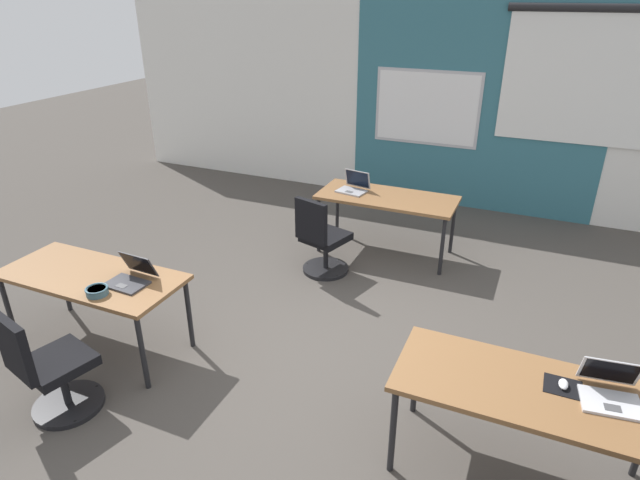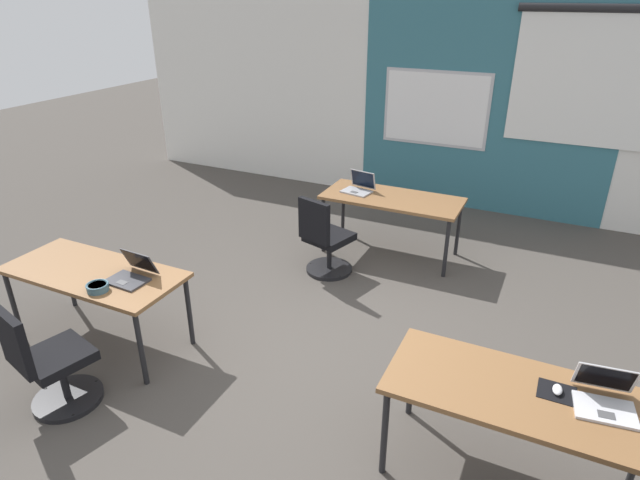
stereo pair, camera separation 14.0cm
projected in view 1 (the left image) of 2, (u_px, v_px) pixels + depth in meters
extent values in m
plane|color=#47423D|center=(309.00, 354.00, 4.66)|extent=(24.00, 24.00, 0.00)
cube|color=silver|center=(431.00, 106.00, 7.53)|extent=(10.00, 0.20, 2.80)
cube|color=#336B7A|center=(474.00, 111.00, 7.22)|extent=(3.40, 0.01, 2.80)
cube|color=#B7B7BC|center=(427.00, 108.00, 7.46)|extent=(1.48, 0.02, 1.04)
cube|color=white|center=(427.00, 108.00, 7.46)|extent=(1.40, 0.02, 0.96)
cube|color=white|center=(587.00, 81.00, 6.53)|extent=(2.00, 0.02, 1.56)
cylinder|color=black|center=(603.00, 8.00, 6.18)|extent=(2.10, 0.10, 0.10)
cube|color=brown|center=(91.00, 276.00, 4.49)|extent=(1.60, 0.70, 0.04)
cylinder|color=black|center=(9.00, 311.00, 4.67)|extent=(0.04, 0.04, 0.68)
cylinder|color=black|center=(143.00, 353.00, 4.13)|extent=(0.04, 0.04, 0.68)
cylinder|color=black|center=(63.00, 280.00, 5.16)|extent=(0.04, 0.04, 0.68)
cylinder|color=black|center=(189.00, 313.00, 4.63)|extent=(0.04, 0.04, 0.68)
cube|color=brown|center=(528.00, 389.00, 3.23)|extent=(1.60, 0.70, 0.04)
cylinder|color=black|center=(393.00, 431.00, 3.40)|extent=(0.04, 0.04, 0.68)
cylinder|color=black|center=(416.00, 374.00, 3.90)|extent=(0.04, 0.04, 0.68)
cube|color=brown|center=(387.00, 198.00, 6.18)|extent=(1.60, 0.70, 0.04)
cylinder|color=black|center=(319.00, 225.00, 6.35)|extent=(0.04, 0.04, 0.68)
cylinder|color=black|center=(442.00, 247.00, 5.82)|extent=(0.04, 0.04, 0.68)
cylinder|color=black|center=(337.00, 208.00, 6.85)|extent=(0.04, 0.04, 0.68)
cylinder|color=black|center=(453.00, 227.00, 6.31)|extent=(0.04, 0.04, 0.68)
cube|color=#333338|center=(126.00, 284.00, 4.32)|extent=(0.34, 0.25, 0.02)
cube|color=#4C4C4F|center=(121.00, 286.00, 4.28)|extent=(0.09, 0.06, 0.00)
cube|color=#333338|center=(139.00, 264.00, 4.40)|extent=(0.33, 0.11, 0.20)
cube|color=black|center=(138.00, 264.00, 4.40)|extent=(0.30, 0.10, 0.18)
cylinder|color=black|center=(69.00, 404.00, 4.07)|extent=(0.52, 0.52, 0.04)
cylinder|color=black|center=(64.00, 385.00, 3.99)|extent=(0.06, 0.06, 0.34)
cube|color=black|center=(58.00, 362.00, 3.90)|extent=(0.54, 0.54, 0.08)
cube|color=black|center=(14.00, 349.00, 3.61)|extent=(0.40, 0.16, 0.46)
sphere|color=black|center=(97.00, 388.00, 4.24)|extent=(0.04, 0.04, 0.04)
sphere|color=black|center=(76.00, 423.00, 3.90)|extent=(0.04, 0.04, 0.04)
sphere|color=black|center=(46.00, 397.00, 4.15)|extent=(0.04, 0.04, 0.04)
cube|color=#9E9EA3|center=(351.00, 191.00, 6.29)|extent=(0.36, 0.28, 0.02)
cube|color=#4C4C4F|center=(349.00, 192.00, 6.25)|extent=(0.10, 0.07, 0.00)
cube|color=#9E9EA3|center=(358.00, 179.00, 6.35)|extent=(0.34, 0.12, 0.22)
cube|color=black|center=(357.00, 179.00, 6.35)|extent=(0.30, 0.10, 0.19)
cylinder|color=black|center=(326.00, 269.00, 6.04)|extent=(0.52, 0.52, 0.04)
cylinder|color=black|center=(326.00, 254.00, 5.96)|extent=(0.06, 0.06, 0.34)
cube|color=black|center=(326.00, 237.00, 5.87)|extent=(0.54, 0.54, 0.08)
cube|color=black|center=(311.00, 221.00, 5.58)|extent=(0.40, 0.17, 0.46)
sphere|color=black|center=(338.00, 261.00, 6.20)|extent=(0.04, 0.04, 0.04)
sphere|color=black|center=(337.00, 277.00, 5.86)|extent=(0.04, 0.04, 0.04)
sphere|color=black|center=(307.00, 265.00, 6.12)|extent=(0.04, 0.04, 0.04)
cube|color=silver|center=(611.00, 403.00, 3.08)|extent=(0.36, 0.27, 0.02)
cube|color=#4C4C4F|center=(613.00, 408.00, 3.03)|extent=(0.10, 0.07, 0.00)
cube|color=silver|center=(610.00, 371.00, 3.17)|extent=(0.34, 0.13, 0.21)
cube|color=black|center=(610.00, 371.00, 3.16)|extent=(0.30, 0.11, 0.18)
cube|color=black|center=(563.00, 387.00, 3.22)|extent=(0.22, 0.19, 0.00)
ellipsoid|color=silver|center=(563.00, 384.00, 3.21)|extent=(0.06, 0.10, 0.03)
cylinder|color=#3D6070|center=(97.00, 291.00, 4.18)|extent=(0.17, 0.17, 0.05)
torus|color=#3D6070|center=(96.00, 288.00, 4.17)|extent=(0.18, 0.18, 0.02)
cylinder|color=gold|center=(97.00, 289.00, 4.17)|extent=(0.14, 0.14, 0.01)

